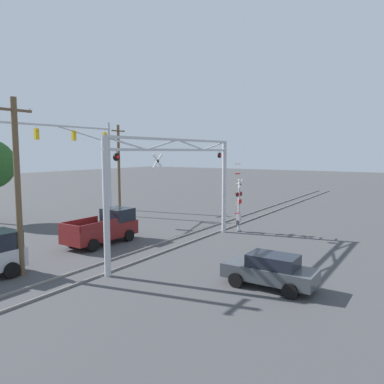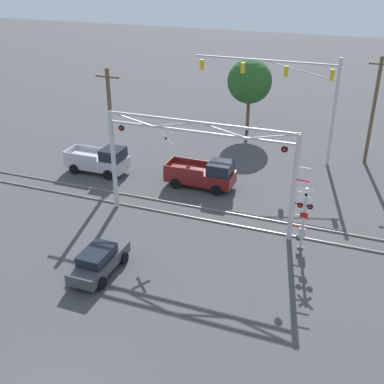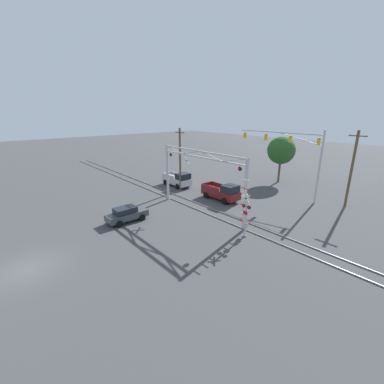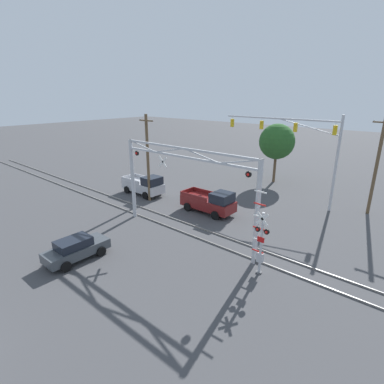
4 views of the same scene
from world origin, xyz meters
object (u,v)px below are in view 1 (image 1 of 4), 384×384
Objects in this scene: traffic_signal_span at (85,151)px; utility_pole_right at (119,166)px; crossing_gantry at (178,179)px; sedan_waiting at (270,270)px; crossing_signal_mast at (239,206)px; pickup_truck_lead at (104,228)px; utility_pole_left at (18,185)px.

utility_pole_right is at bearing 15.19° from traffic_signal_span.
utility_pole_right is at bearing 55.83° from crossing_gantry.
sedan_waiting is at bearing -109.25° from traffic_signal_span.
crossing_signal_mast reaches higher than pickup_truck_lead.
pickup_truck_lead is at bearing 144.31° from crossing_signal_mast.
crossing_gantry is 2.35× the size of crossing_signal_mast.
sedan_waiting is (-1.70, -12.08, -0.25)m from pickup_truck_lead.
pickup_truck_lead is at bearing 105.31° from crossing_gantry.
sedan_waiting is at bearing -147.21° from crossing_signal_mast.
traffic_signal_span is at bearing -164.81° from utility_pole_right.
crossing_signal_mast is 0.60× the size of utility_pole_right.
utility_pole_left reaches higher than pickup_truck_lead.
crossing_gantry is at bearing -106.90° from traffic_signal_span.
pickup_truck_lead is 12.20m from sedan_waiting.
utility_pole_left is at bearing 114.89° from sedan_waiting.
traffic_signal_span reaches higher than crossing_signal_mast.
traffic_signal_span is 6.18m from utility_pole_right.
crossing_signal_mast is at bearing -7.08° from crossing_gantry.
sedan_waiting is at bearing -113.22° from crossing_gantry.
traffic_signal_span is 2.29× the size of pickup_truck_lead.
utility_pole_right is (12.63, 21.22, 3.70)m from sedan_waiting.
sedan_waiting is (-3.05, -7.12, -3.54)m from crossing_gantry.
crossing_signal_mast is (6.71, -0.83, -2.36)m from crossing_gantry.
traffic_signal_span is at bearing 36.85° from utility_pole_left.
pickup_truck_lead reaches higher than sedan_waiting.
pickup_truck_lead is at bearing -124.28° from traffic_signal_span.
traffic_signal_span reaches higher than crossing_gantry.
pickup_truck_lead is (-8.06, 5.79, -0.93)m from crossing_signal_mast.
crossing_gantry is 1.04× the size of traffic_signal_span.
traffic_signal_span is at bearing 102.22° from crossing_signal_mast.
crossing_gantry is 13.22m from traffic_signal_span.
utility_pole_right is (17.62, 10.45, 0.07)m from utility_pole_left.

